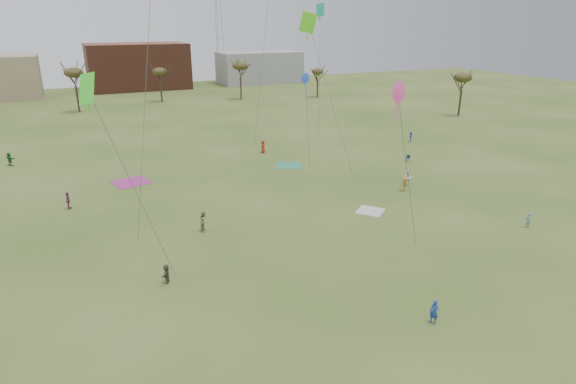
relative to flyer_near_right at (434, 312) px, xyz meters
name	(u,v)px	position (x,y,z in m)	size (l,w,h in m)	color
ground	(375,344)	(-4.49, -0.21, -0.79)	(260.00, 260.00, 0.00)	#38561A
flyer_near_right	(434,312)	(0.00, 0.00, 0.00)	(0.58, 0.38, 1.58)	#214099
spectator_fore_b	(204,221)	(-9.15, 19.50, 0.15)	(0.92, 0.71, 1.89)	#8E885A
spectator_fore_c	(166,274)	(-14.04, 11.89, -0.07)	(1.34, 0.43, 1.44)	brown
flyer_mid_b	(404,184)	(13.77, 20.54, 0.01)	(1.03, 0.59, 1.60)	#B57421
flyer_mid_c	(528,220)	(17.74, 7.81, -0.09)	(0.51, 0.33, 1.40)	#6A8DB2
spectator_mid_d	(68,201)	(-20.00, 30.36, 0.09)	(1.03, 0.43, 1.76)	#8E3B6C
spectator_mid_e	(409,178)	(15.35, 21.82, 0.11)	(0.87, 0.68, 1.79)	white
flyer_far_a	(10,159)	(-26.45, 50.04, 0.09)	(1.62, 0.52, 1.75)	#267430
flyer_far_b	(263,147)	(5.68, 42.01, 0.13)	(0.90, 0.58, 1.84)	#A3321C
flyer_far_c	(410,137)	(29.05, 38.60, -0.05)	(0.95, 0.55, 1.48)	navy
blanket_cream	(370,211)	(6.99, 17.10, -0.79)	(2.45, 2.45, 0.03)	silver
blanket_plum	(131,182)	(-13.23, 36.35, -0.79)	(3.87, 3.87, 0.03)	#A3327E
blanket_olive	(289,165)	(6.41, 34.75, -0.79)	(3.23, 3.23, 0.03)	#359367
camp_chair_right	(407,160)	(21.53, 29.77, -0.53)	(0.69, 0.67, 0.87)	#16253D
tree_line	(128,79)	(-7.33, 78.91, 6.30)	(117.44, 49.32, 8.91)	#3A2B1E
building_brick	(138,66)	(0.51, 119.79, 5.21)	(26.00, 16.00, 12.00)	brown
building_grey	(259,67)	(35.51, 117.79, 3.71)	(24.00, 12.00, 9.00)	gray
radio_tower	(218,15)	(25.51, 124.79, 18.42)	(1.51, 1.72, 41.00)	#9EA3A8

